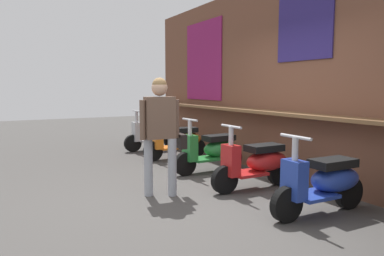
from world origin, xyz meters
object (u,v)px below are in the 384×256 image
Objects in this scene: scooter_blue at (325,182)px; scooter_orange at (179,140)px; scooter_green at (213,150)px; scooter_red at (258,163)px; shopper_with_handbag at (161,125)px; scooter_silver at (156,134)px.

scooter_orange is at bearing -88.36° from scooter_blue.
scooter_red is at bearing 87.65° from scooter_green.
scooter_green is 0.86× the size of shopper_with_handbag.
shopper_with_handbag is at bearing -47.41° from scooter_blue.
scooter_green is 1.00× the size of scooter_red.
scooter_orange is 2.68m from shopper_with_handbag.
scooter_green and scooter_red have the same top height.
scooter_green is at bearing -88.36° from scooter_blue.
shopper_with_handbag reaches higher than scooter_orange.
scooter_orange is 1.36m from scooter_green.
scooter_green is at bearing -89.53° from scooter_red.
scooter_silver is 5.01m from scooter_blue.
shopper_with_handbag reaches higher than scooter_blue.
scooter_silver is at bearing -88.74° from scooter_orange.
scooter_orange is at bearing -26.94° from shopper_with_handbag.
scooter_blue is 0.86× the size of shopper_with_handbag.
scooter_blue is at bearing -133.92° from shopper_with_handbag.
scooter_silver is 0.86× the size of shopper_with_handbag.
shopper_with_handbag is at bearing 69.10° from scooter_silver.
scooter_red is at bearing 91.26° from scooter_orange.
scooter_silver and scooter_blue have the same top height.
scooter_red is 1.00× the size of scooter_blue.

